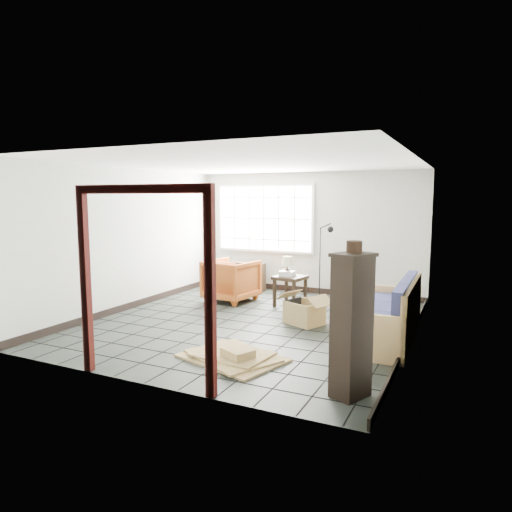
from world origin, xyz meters
The scene contains 15 objects.
ground centered at (0.00, 0.00, 0.00)m, with size 5.50×5.50×0.00m, color black.
room_shell centered at (0.00, 0.03, 1.68)m, with size 5.02×5.52×2.61m.
window_panel centered at (-1.00, 2.70, 1.60)m, with size 2.32×0.08×1.52m.
doorway_trim centered at (0.00, -2.70, 1.38)m, with size 1.80×0.08×2.20m.
futon_sofa centered at (2.21, 0.03, 0.33)m, with size 0.81×2.06×0.91m.
armchair centered at (-1.09, 1.32, 0.46)m, with size 0.90×0.84×0.92m, color #964615.
side_table centered at (0.14, 1.39, 0.48)m, with size 0.62×0.62×0.59m.
table_lamp centered at (0.07, 1.43, 0.84)m, with size 0.31×0.31×0.36m.
projector centered at (0.09, 1.34, 0.63)m, with size 0.28×0.22×0.10m.
floor_lamp centered at (0.51, 2.36, 0.83)m, with size 0.43×0.27×1.55m.
console_shelf centered at (-1.28, 2.40, 0.31)m, with size 0.85×0.45×0.63m.
tall_shelf centered at (2.15, -2.07, 0.77)m, with size 0.46×0.50×1.51m.
pot centered at (2.15, -2.03, 1.57)m, with size 0.19×0.19×0.12m.
open_box centered at (0.79, 0.34, 0.19)m, with size 1.01×0.76×0.51m.
cardboard_pile centered at (0.53, -1.63, 0.05)m, with size 1.46×1.24×0.18m.
Camera 1 is at (3.22, -6.59, 2.06)m, focal length 32.00 mm.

